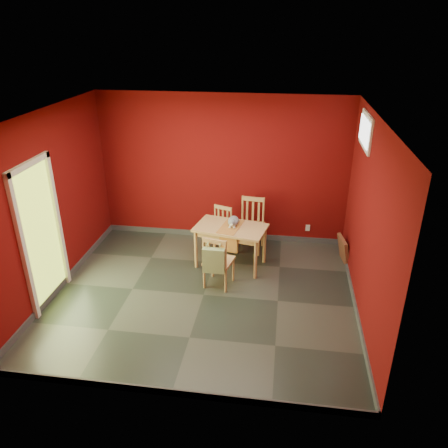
# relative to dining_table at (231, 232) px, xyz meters

# --- Properties ---
(ground) EXTENTS (4.50, 4.50, 0.00)m
(ground) POSITION_rel_dining_table_xyz_m (-0.29, -0.96, -0.63)
(ground) COLOR #2D342D
(ground) RESTS_ON ground
(room_shell) EXTENTS (4.50, 4.50, 4.50)m
(room_shell) POSITION_rel_dining_table_xyz_m (-0.29, -0.96, -0.58)
(room_shell) COLOR #600A09
(room_shell) RESTS_ON ground
(doorway) EXTENTS (0.06, 1.01, 2.13)m
(doorway) POSITION_rel_dining_table_xyz_m (-2.52, -1.36, 0.50)
(doorway) COLOR #B7D838
(doorway) RESTS_ON ground
(window) EXTENTS (0.05, 0.90, 0.50)m
(window) POSITION_rel_dining_table_xyz_m (1.94, 0.04, 1.72)
(window) COLOR white
(window) RESTS_ON room_shell
(outlet_plate) EXTENTS (0.08, 0.02, 0.12)m
(outlet_plate) POSITION_rel_dining_table_xyz_m (1.31, 1.03, -0.33)
(outlet_plate) COLOR silver
(outlet_plate) RESTS_ON room_shell
(dining_table) EXTENTS (1.26, 0.89, 0.72)m
(dining_table) POSITION_rel_dining_table_xyz_m (0.00, 0.00, 0.00)
(dining_table) COLOR tan
(dining_table) RESTS_ON ground
(table_runner) EXTENTS (0.41, 0.67, 0.31)m
(table_runner) POSITION_rel_dining_table_xyz_m (0.00, -0.10, 0.04)
(table_runner) COLOR #B9722F
(table_runner) RESTS_ON dining_table
(chair_far_left) EXTENTS (0.49, 0.49, 0.81)m
(chair_far_left) POSITION_rel_dining_table_xyz_m (-0.26, 0.51, -0.21)
(chair_far_left) COLOR tan
(chair_far_left) RESTS_ON ground
(chair_far_right) EXTENTS (0.49, 0.49, 0.96)m
(chair_far_right) POSITION_rel_dining_table_xyz_m (0.29, 0.64, -0.14)
(chair_far_right) COLOR tan
(chair_far_right) RESTS_ON ground
(chair_near) EXTENTS (0.49, 0.49, 0.88)m
(chair_near) POSITION_rel_dining_table_xyz_m (-0.11, -0.67, -0.18)
(chair_near) COLOR tan
(chair_near) RESTS_ON ground
(tote_bag) EXTENTS (0.33, 0.19, 0.46)m
(tote_bag) POSITION_rel_dining_table_xyz_m (-0.14, -0.88, -0.06)
(tote_bag) COLOR #8AA267
(tote_bag) RESTS_ON chair_near
(cat) EXTENTS (0.21, 0.38, 0.19)m
(cat) POSITION_rel_dining_table_xyz_m (0.03, 0.09, 0.18)
(cat) COLOR slate
(cat) RESTS_ON table_runner
(picture_frame) EXTENTS (0.23, 0.48, 0.46)m
(picture_frame) POSITION_rel_dining_table_xyz_m (1.90, 0.36, -0.40)
(picture_frame) COLOR brown
(picture_frame) RESTS_ON ground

